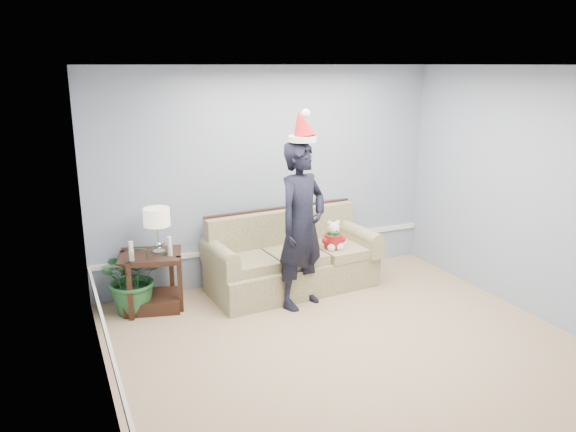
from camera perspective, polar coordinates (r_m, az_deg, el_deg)
The scene contains 10 objects.
room_shell at distance 4.89m, azimuth 9.07°, elevation -1.14°, with size 4.54×5.04×2.74m.
wainscot_trim at distance 5.76m, azimuth -7.87°, elevation -8.06°, with size 4.49×4.99×0.06m.
sofa at distance 6.98m, azimuth 0.30°, elevation -4.63°, with size 2.11×1.03×0.96m.
side_table at distance 6.61m, azimuth -13.63°, elevation -7.04°, with size 0.79×0.71×0.66m.
table_lamp at distance 6.37m, azimuth -13.19°, elevation -0.29°, with size 0.29×0.29×0.52m.
candle_pair at distance 6.30m, azimuth -13.77°, elevation -3.31°, with size 0.47×0.06×0.22m.
houseplant at distance 6.53m, azimuth -15.39°, elevation -5.88°, with size 0.76×0.66×0.84m, color #235A2D.
man at distance 6.30m, azimuth 1.41°, elevation -0.97°, with size 0.70×0.46×1.91m, color black.
santa_hat at distance 6.10m, azimuth 1.41°, elevation 9.04°, with size 0.41×0.44×0.37m.
teddy_bear at distance 6.92m, azimuth 4.66°, elevation -2.30°, with size 0.25×0.27×0.37m.
Camera 1 is at (-2.56, -3.93, 2.71)m, focal length 35.00 mm.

